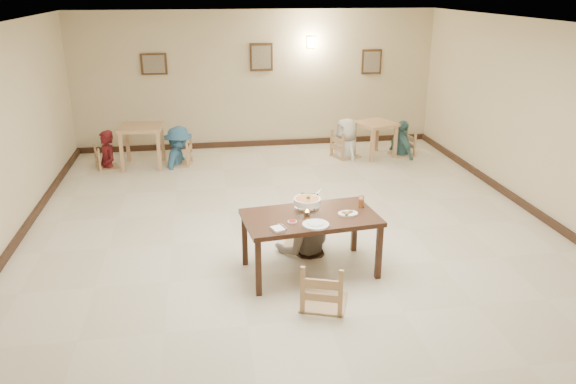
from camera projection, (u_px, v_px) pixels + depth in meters
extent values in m
plane|color=beige|center=(294.00, 236.00, 8.31)|extent=(10.00, 10.00, 0.00)
plane|color=white|center=(295.00, 25.00, 7.26)|extent=(10.00, 10.00, 0.00)
plane|color=beige|center=(257.00, 80.00, 12.42)|extent=(10.00, 0.00, 10.00)
plane|color=beige|center=(441.00, 364.00, 3.16)|extent=(10.00, 0.00, 10.00)
plane|color=beige|center=(558.00, 127.00, 8.37)|extent=(0.00, 10.00, 10.00)
cube|color=#311E14|center=(258.00, 143.00, 12.89)|extent=(8.00, 0.06, 0.12)
cube|color=#311E14|center=(10.00, 251.00, 7.71)|extent=(0.06, 10.00, 0.12)
cube|color=#311E14|center=(541.00, 216.00, 8.87)|extent=(0.06, 10.00, 0.12)
cube|color=#3C2715|center=(154.00, 64.00, 11.92)|extent=(0.55, 0.03, 0.45)
cube|color=gray|center=(154.00, 64.00, 11.90)|extent=(0.45, 0.01, 0.37)
cube|color=#3C2715|center=(261.00, 57.00, 12.22)|extent=(0.50, 0.03, 0.60)
cube|color=gray|center=(261.00, 57.00, 12.20)|extent=(0.41, 0.01, 0.49)
cube|color=#3C2715|center=(372.00, 62.00, 12.63)|extent=(0.45, 0.03, 0.55)
cube|color=gray|center=(372.00, 62.00, 12.62)|extent=(0.37, 0.01, 0.45)
cube|color=#FFD88C|center=(311.00, 42.00, 12.27)|extent=(0.16, 0.05, 0.22)
cube|color=#3C2013|center=(311.00, 218.00, 7.04)|extent=(1.76, 1.12, 0.06)
cube|color=#3C2013|center=(258.00, 268.00, 6.61)|extent=(0.07, 0.07, 0.72)
cube|color=#3C2013|center=(379.00, 252.00, 7.00)|extent=(0.07, 0.07, 0.72)
cube|color=#3C2013|center=(245.00, 240.00, 7.35)|extent=(0.07, 0.07, 0.72)
cube|color=#3C2013|center=(354.00, 227.00, 7.74)|extent=(0.07, 0.07, 0.72)
cube|color=tan|center=(301.00, 215.00, 7.81)|extent=(0.49, 0.49, 0.05)
cube|color=tan|center=(324.00, 265.00, 6.37)|extent=(0.51, 0.51, 0.06)
imported|color=gray|center=(305.00, 192.00, 7.56)|extent=(0.85, 0.67, 1.73)
torus|color=silver|center=(307.00, 204.00, 7.01)|extent=(0.26, 0.26, 0.01)
cylinder|color=silver|center=(307.00, 213.00, 7.05)|extent=(0.07, 0.07, 0.04)
cone|color=#FFA526|center=(307.00, 209.00, 7.04)|extent=(0.04, 0.04, 0.06)
cylinder|color=white|center=(307.00, 201.00, 7.00)|extent=(0.34, 0.34, 0.08)
cylinder|color=#AF5421|center=(307.00, 199.00, 6.99)|extent=(0.30, 0.30, 0.02)
sphere|color=#2D7223|center=(308.00, 197.00, 6.97)|extent=(0.05, 0.05, 0.05)
cylinder|color=silver|center=(317.00, 194.00, 7.05)|extent=(0.16, 0.10, 0.11)
cylinder|color=silver|center=(314.00, 207.00, 7.11)|extent=(0.01, 0.01, 0.15)
cylinder|color=silver|center=(298.00, 208.00, 7.08)|extent=(0.01, 0.01, 0.15)
cylinder|color=silver|center=(309.00, 213.00, 6.92)|extent=(0.01, 0.01, 0.15)
cylinder|color=white|center=(307.00, 207.00, 7.26)|extent=(0.32, 0.32, 0.02)
ellipsoid|color=white|center=(307.00, 207.00, 7.26)|extent=(0.21, 0.18, 0.07)
cylinder|color=white|center=(316.00, 225.00, 6.73)|extent=(0.32, 0.32, 0.02)
ellipsoid|color=white|center=(316.00, 224.00, 6.73)|extent=(0.21, 0.18, 0.07)
cylinder|color=white|center=(348.00, 214.00, 7.06)|extent=(0.25, 0.25, 0.02)
sphere|color=#2D7223|center=(346.00, 214.00, 6.98)|extent=(0.04, 0.04, 0.04)
cylinder|color=white|center=(292.00, 222.00, 6.82)|extent=(0.12, 0.12, 0.02)
cylinder|color=#B00308|center=(292.00, 221.00, 6.81)|extent=(0.09, 0.09, 0.01)
cube|color=white|center=(278.00, 229.00, 6.60)|extent=(0.17, 0.20, 0.03)
cube|color=silver|center=(281.00, 226.00, 6.69)|extent=(0.06, 0.18, 0.01)
cube|color=silver|center=(284.00, 226.00, 6.69)|extent=(0.06, 0.18, 0.01)
cylinder|color=white|center=(361.00, 202.00, 7.27)|extent=(0.07, 0.07, 0.15)
cylinder|color=orange|center=(361.00, 203.00, 7.27)|extent=(0.07, 0.07, 0.11)
cube|color=tan|center=(141.00, 127.00, 11.20)|extent=(0.88, 0.88, 0.06)
cube|color=tan|center=(122.00, 153.00, 10.98)|extent=(0.07, 0.07, 0.78)
cube|color=tan|center=(159.00, 152.00, 11.05)|extent=(0.07, 0.07, 0.78)
cube|color=tan|center=(128.00, 143.00, 11.65)|extent=(0.07, 0.07, 0.78)
cube|color=tan|center=(163.00, 142.00, 11.72)|extent=(0.07, 0.07, 0.78)
cube|color=tan|center=(375.00, 124.00, 11.90)|extent=(0.96, 0.96, 0.06)
cube|color=tan|center=(372.00, 146.00, 11.63)|extent=(0.07, 0.07, 0.68)
cube|color=tan|center=(395.00, 142.00, 11.93)|extent=(0.07, 0.07, 0.68)
cube|color=tan|center=(354.00, 139.00, 12.14)|extent=(0.07, 0.07, 0.68)
cube|color=tan|center=(377.00, 136.00, 12.43)|extent=(0.07, 0.07, 0.68)
cube|color=tan|center=(106.00, 148.00, 11.24)|extent=(0.41, 0.41, 0.04)
cube|color=tan|center=(179.00, 143.00, 11.42)|extent=(0.46, 0.46, 0.05)
cube|color=tan|center=(346.00, 134.00, 11.94)|extent=(0.50, 0.50, 0.05)
cube|color=tan|center=(402.00, 135.00, 12.07)|extent=(0.46, 0.46, 0.05)
imported|color=#5B141A|center=(104.00, 131.00, 11.11)|extent=(0.59, 0.67, 1.54)
imported|color=#33678E|center=(177.00, 127.00, 11.30)|extent=(0.89, 1.17, 1.60)
imported|color=silver|center=(347.00, 119.00, 11.82)|extent=(0.72, 0.92, 1.67)
imported|color=slate|center=(403.00, 121.00, 11.97)|extent=(0.54, 0.95, 1.52)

